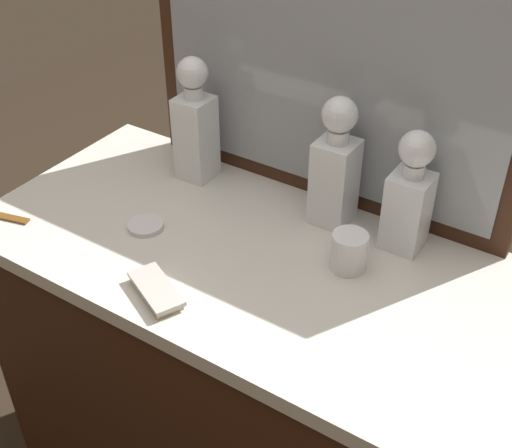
# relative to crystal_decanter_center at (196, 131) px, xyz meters

# --- Properties ---
(dresser) EXTENTS (1.28, 0.61, 0.95)m
(dresser) POSITION_rel_crystal_decanter_center_xyz_m (0.30, -0.19, -0.60)
(dresser) COLOR #381E11
(dresser) RESTS_ON ground_plane
(dresser_mirror) EXTENTS (0.91, 0.03, 0.59)m
(dresser_mirror) POSITION_rel_crystal_decanter_center_xyz_m (0.30, 0.09, 0.17)
(dresser_mirror) COLOR #381E11
(dresser_mirror) RESTS_ON dresser
(crystal_decanter_center) EXTENTS (0.08, 0.08, 0.31)m
(crystal_decanter_center) POSITION_rel_crystal_decanter_center_xyz_m (0.00, 0.00, 0.00)
(crystal_decanter_center) COLOR white
(crystal_decanter_center) RESTS_ON dresser
(crystal_decanter_front) EXTENTS (0.08, 0.08, 0.28)m
(crystal_decanter_front) POSITION_rel_crystal_decanter_center_xyz_m (0.55, 0.01, -0.02)
(crystal_decanter_front) COLOR white
(crystal_decanter_front) RESTS_ON dresser
(crystal_decanter_right) EXTENTS (0.09, 0.09, 0.31)m
(crystal_decanter_right) POSITION_rel_crystal_decanter_center_xyz_m (0.37, 0.01, -0.00)
(crystal_decanter_right) COLOR white
(crystal_decanter_right) RESTS_ON dresser
(crystal_tumbler_right) EXTENTS (0.08, 0.08, 0.08)m
(crystal_tumbler_right) POSITION_rel_crystal_decanter_center_xyz_m (0.48, -0.12, -0.09)
(crystal_tumbler_right) COLOR white
(crystal_tumbler_right) RESTS_ON dresser
(silver_brush_far_right) EXTENTS (0.16, 0.12, 0.02)m
(silver_brush_far_right) POSITION_rel_crystal_decanter_center_xyz_m (0.21, -0.41, -0.11)
(silver_brush_far_right) COLOR #B7A88C
(silver_brush_far_right) RESTS_ON dresser
(porcelain_dish) EXTENTS (0.08, 0.08, 0.01)m
(porcelain_dish) POSITION_rel_crystal_decanter_center_xyz_m (0.04, -0.25, -0.12)
(porcelain_dish) COLOR silver
(porcelain_dish) RESTS_ON dresser
(tortoiseshell_comb) EXTENTS (0.13, 0.05, 0.01)m
(tortoiseshell_comb) POSITION_rel_crystal_decanter_center_xyz_m (-0.26, -0.39, -0.12)
(tortoiseshell_comb) COLOR brown
(tortoiseshell_comb) RESTS_ON dresser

